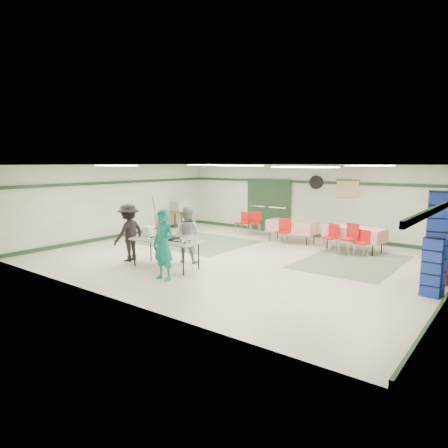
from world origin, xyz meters
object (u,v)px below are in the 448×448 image
Objects in this scene: chair_b at (331,235)px; serving_table at (166,241)px; chair_c at (363,240)px; crate_stack_blue_a at (436,243)px; chair_a at (350,236)px; dining_table_b at (292,226)px; printer_table at (170,214)px; crate_stack_red at (443,253)px; office_printer at (179,206)px; chair_loose_a at (255,221)px; dining_table_a at (354,233)px; broom at (155,214)px; chair_loose_b at (243,221)px; chair_d at (284,229)px; crate_stack_blue_b at (433,267)px; volunteer_teal at (163,245)px; volunteer_grey at (187,235)px; volunteer_dark at (129,232)px.

serving_table is at bearing -100.17° from chair_b.
chair_c is 3.53m from crate_stack_blue_a.
chair_c is at bearing 18.70° from chair_a.
printer_table is (-5.27, -0.68, 0.08)m from dining_table_b.
chair_b is 3.72m from crate_stack_red.
printer_table is 2.01× the size of office_printer.
dining_table_a is at bearing -31.71° from chair_loose_a.
chair_a is 7.68m from broom.
crate_stack_red reaches higher than chair_loose_b.
serving_table reaches higher than printer_table.
dining_table_b is 1.93× the size of chair_d.
chair_a reaches higher than serving_table.
chair_b is 4.30m from crate_stack_blue_b.
broom reaches higher than crate_stack_blue_b.
volunteer_teal is 0.77× the size of crate_stack_blue_a.
office_printer is (-4.98, 5.72, 0.11)m from volunteer_teal.
serving_table is 1.28× the size of volunteer_grey.
chair_b is at bearing -7.13° from chair_d.
crate_stack_blue_a is 10.59m from printer_table.
chair_b is 0.62× the size of broom.
printer_table is (-10.30, 2.44, -0.45)m from crate_stack_blue_a.
chair_loose_b is (-3.96, 0.85, -0.00)m from chair_b.
broom is (-7.55, -1.46, 0.17)m from dining_table_a.
office_printer reaches higher than dining_table_a.
chair_a is at bearing -39.18° from chair_loose_a.
crate_stack_blue_a is (5.32, 2.75, 0.25)m from volunteer_teal.
crate_stack_blue_b reaches higher than serving_table.
office_printer is at bearing 163.08° from crate_stack_blue_b.
chair_d is (0.27, 5.30, -0.30)m from volunteer_teal.
broom is (-7.04, -0.89, 0.20)m from chair_b.
office_printer is (-7.47, -0.15, 0.38)m from dining_table_a.
chair_d is at bearing -122.49° from volunteer_grey.
chair_loose_a is (-1.82, 0.48, -0.01)m from dining_table_b.
broom is (-5.35, -1.46, 0.17)m from dining_table_b.
volunteer_dark is (-2.11, 0.69, -0.03)m from volunteer_teal.
volunteer_teal is at bearing -154.04° from crate_stack_blue_b.
crate_stack_red is (7.43, 2.97, -0.09)m from volunteer_dark.
chair_loose_b is at bearing 30.15° from printer_table.
volunteer_grey is 1.66× the size of chair_a.
volunteer_grey is at bearing -103.89° from dining_table_b.
crate_stack_blue_b is (7.30, -3.56, 0.09)m from chair_loose_b.
chair_c is 1.52× the size of office_printer.
volunteer_grey is 5.18m from broom.
broom reaches higher than serving_table.
office_printer is 1.34m from broom.
chair_a is (2.57, 5.30, -0.26)m from volunteer_teal.
serving_table is 6.69m from crate_stack_red.
chair_loose_a is at bearing -97.80° from volunteer_grey.
chair_b is 6.99m from office_printer.
office_printer is at bearing -162.90° from chair_b.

